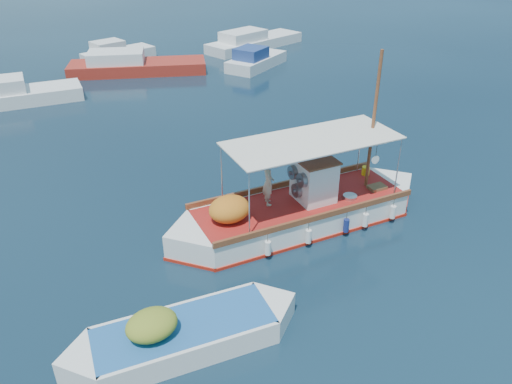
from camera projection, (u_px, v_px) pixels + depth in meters
ground at (286, 225)px, 18.42m from camera, size 160.00×160.00×0.00m
fishing_caique at (299, 211)px, 18.21m from camera, size 10.28×3.56×6.30m
dinghy at (183, 337)px, 13.10m from camera, size 6.42×2.48×1.58m
bg_boat_nw at (17, 95)px, 29.96m from camera, size 7.18×3.19×1.80m
bg_boat_n at (134, 66)px, 35.67m from camera, size 9.90×6.29×1.80m
bg_boat_ne at (255, 61)px, 36.90m from camera, size 5.78×4.43×1.80m
bg_boat_e at (253, 42)px, 42.25m from camera, size 9.53×4.70×1.80m
bg_boat_far_n at (117, 54)px, 38.65m from camera, size 5.80×3.11×1.80m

